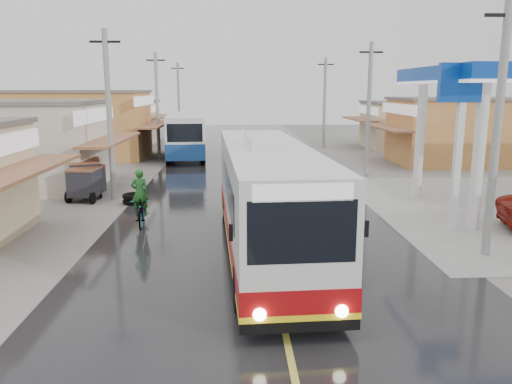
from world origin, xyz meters
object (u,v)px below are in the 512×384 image
coach_bus (266,198)px  cyclist (141,207)px  tricycle_near (86,181)px  tyre_stack (133,199)px  second_bus (186,135)px  tricycle_far (85,175)px

coach_bus → cyclist: coach_bus is taller
tricycle_near → coach_bus: bearing=-40.2°
cyclist → tyre_stack: size_ratio=2.35×
coach_bus → second_bus: 23.77m
cyclist → tyre_stack: bearing=100.5°
tricycle_near → tyre_stack: 2.62m
cyclist → tricycle_near: 5.86m
second_bus → tyre_stack: size_ratio=10.67×
coach_bus → tyre_stack: bearing=124.9°
second_bus → coach_bus: bearing=-83.3°
tricycle_near → cyclist: bearing=-48.2°
tricycle_far → tyre_stack: (2.76, -2.06, -0.79)m
coach_bus → second_bus: (-4.80, 23.28, -0.03)m
coach_bus → cyclist: 6.01m
coach_bus → tyre_stack: (-5.79, 7.40, -1.60)m
second_bus → tricycle_near: second_bus is taller
cyclist → tricycle_far: (-3.87, 5.86, 0.29)m
coach_bus → tricycle_far: bearing=129.0°
tricycle_near → tyre_stack: (2.37, -0.91, -0.67)m
coach_bus → tricycle_near: size_ratio=5.57×
cyclist → tricycle_far: size_ratio=0.90×
cyclist → tricycle_far: 7.03m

